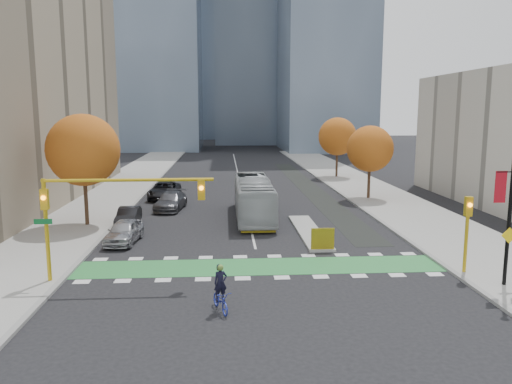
{
  "coord_description": "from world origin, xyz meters",
  "views": [
    {
      "loc": [
        -1.89,
        -24.64,
        8.36
      ],
      "look_at": [
        0.25,
        8.48,
        3.0
      ],
      "focal_mm": 35.0,
      "sensor_mm": 36.0,
      "label": 1
    }
  ],
  "objects": [
    {
      "name": "parked_car_b",
      "position": [
        -9.0,
        12.06,
        0.68
      ],
      "size": [
        1.5,
        4.13,
        1.35
      ],
      "primitive_type": "imported",
      "rotation": [
        0.0,
        0.0,
        0.02
      ],
      "color": "black",
      "rests_on": "ground"
    },
    {
      "name": "parked_car_c",
      "position": [
        -6.5,
        17.92,
        0.75
      ],
      "size": [
        2.78,
        5.43,
        1.51
      ],
      "primitive_type": "imported",
      "rotation": [
        0.0,
        0.0,
        -0.13
      ],
      "color": "#49494E",
      "rests_on": "ground"
    },
    {
      "name": "sidewalk_east",
      "position": [
        13.5,
        20.0,
        0.07
      ],
      "size": [
        7.0,
        120.0,
        0.15
      ],
      "primitive_type": "cube",
      "color": "gray",
      "rests_on": "ground"
    },
    {
      "name": "bike_crossing",
      "position": [
        0.0,
        1.5,
        0.01
      ],
      "size": [
        20.0,
        3.0,
        0.01
      ],
      "primitive_type": "cube",
      "color": "#297D39",
      "rests_on": "ground"
    },
    {
      "name": "centre_line",
      "position": [
        0.0,
        40.0,
        0.01
      ],
      "size": [
        0.15,
        70.0,
        0.01
      ],
      "primitive_type": "cube",
      "color": "silver",
      "rests_on": "ground"
    },
    {
      "name": "curb_east",
      "position": [
        10.0,
        20.0,
        0.07
      ],
      "size": [
        0.3,
        120.0,
        0.16
      ],
      "primitive_type": "cube",
      "color": "gray",
      "rests_on": "ground"
    },
    {
      "name": "parked_car_d",
      "position": [
        -7.68,
        23.61,
        0.8
      ],
      "size": [
        2.9,
        5.86,
        1.6
      ],
      "primitive_type": "imported",
      "rotation": [
        0.0,
        0.0,
        -0.04
      ],
      "color": "black",
      "rests_on": "ground"
    },
    {
      "name": "hazard_board",
      "position": [
        4.0,
        4.2,
        0.8
      ],
      "size": [
        1.4,
        0.12,
        1.3
      ],
      "primitive_type": "cube",
      "color": "yellow",
      "rests_on": "median_island"
    },
    {
      "name": "tower_ne",
      "position": [
        20.0,
        85.0,
        30.0
      ],
      "size": [
        18.0,
        24.0,
        60.0
      ],
      "primitive_type": "cube",
      "color": "#47566B",
      "rests_on": "ground"
    },
    {
      "name": "tree_east_near",
      "position": [
        12.0,
        22.0,
        4.86
      ],
      "size": [
        4.4,
        4.4,
        7.08
      ],
      "color": "#332114",
      "rests_on": "ground"
    },
    {
      "name": "ground",
      "position": [
        0.0,
        0.0,
        0.0
      ],
      "size": [
        300.0,
        300.0,
        0.0
      ],
      "primitive_type": "plane",
      "color": "black",
      "rests_on": "ground"
    },
    {
      "name": "sidewalk_west",
      "position": [
        -13.5,
        20.0,
        0.07
      ],
      "size": [
        7.0,
        120.0,
        0.15
      ],
      "primitive_type": "cube",
      "color": "gray",
      "rests_on": "ground"
    },
    {
      "name": "bus",
      "position": [
        0.42,
        14.2,
        1.62
      ],
      "size": [
        2.73,
        11.64,
        3.24
      ],
      "primitive_type": "imported",
      "rotation": [
        0.0,
        0.0,
        -0.0
      ],
      "color": "#A8ADB0",
      "rests_on": "ground"
    },
    {
      "name": "tree_east_far",
      "position": [
        12.5,
        38.0,
        5.24
      ],
      "size": [
        4.8,
        4.8,
        7.65
      ],
      "color": "#332114",
      "rests_on": "ground"
    },
    {
      "name": "traffic_signal_west",
      "position": [
        -7.93,
        -0.51,
        4.03
      ],
      "size": [
        8.53,
        0.56,
        5.2
      ],
      "color": "#BF9914",
      "rests_on": "ground"
    },
    {
      "name": "tower_far",
      "position": [
        -4.0,
        140.0,
        40.0
      ],
      "size": [
        26.0,
        26.0,
        80.0
      ],
      "primitive_type": "cube",
      "color": "#47566B",
      "rests_on": "ground"
    },
    {
      "name": "tree_west",
      "position": [
        -12.0,
        12.0,
        5.62
      ],
      "size": [
        5.2,
        5.2,
        8.22
      ],
      "color": "#332114",
      "rests_on": "ground"
    },
    {
      "name": "cyclist",
      "position": [
        -2.08,
        -4.52,
        0.68
      ],
      "size": [
        1.16,
        1.88,
        2.05
      ],
      "rotation": [
        0.0,
        0.0,
        0.33
      ],
      "color": "#232FA0",
      "rests_on": "ground"
    },
    {
      "name": "curb_west",
      "position": [
        -10.0,
        20.0,
        0.07
      ],
      "size": [
        0.3,
        120.0,
        0.16
      ],
      "primitive_type": "cube",
      "color": "gray",
      "rests_on": "ground"
    },
    {
      "name": "traffic_signal_east",
      "position": [
        10.5,
        -0.51,
        2.73
      ],
      "size": [
        0.35,
        0.43,
        4.1
      ],
      "color": "#BF9914",
      "rests_on": "ground"
    },
    {
      "name": "parked_car_a",
      "position": [
        -8.35,
        7.06,
        0.75
      ],
      "size": [
        2.2,
        4.54,
        1.49
      ],
      "primitive_type": "imported",
      "rotation": [
        0.0,
        0.0,
        -0.1
      ],
      "color": "#A5A6AB",
      "rests_on": "ground"
    },
    {
      "name": "bike_lane_paint",
      "position": [
        7.5,
        30.0,
        0.01
      ],
      "size": [
        2.5,
        50.0,
        0.01
      ],
      "primitive_type": "cube",
      "color": "black",
      "rests_on": "ground"
    },
    {
      "name": "banner_lamppost",
      "position": [
        11.5,
        -2.5,
        4.61
      ],
      "size": [
        1.65,
        0.36,
        8.28
      ],
      "color": "black",
      "rests_on": "ground"
    },
    {
      "name": "median_island",
      "position": [
        4.0,
        9.0,
        0.08
      ],
      "size": [
        1.6,
        10.0,
        0.16
      ],
      "primitive_type": "cube",
      "color": "gray",
      "rests_on": "ground"
    }
  ]
}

